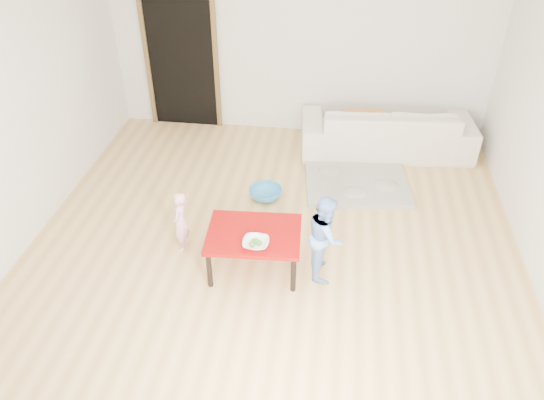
% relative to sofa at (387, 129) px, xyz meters
% --- Properties ---
extents(floor, '(5.00, 5.00, 0.01)m').
position_rel_sofa_xyz_m(floor, '(-1.20, -2.05, -0.32)').
color(floor, tan).
rests_on(floor, ground).
extents(back_wall, '(5.00, 0.02, 2.60)m').
position_rel_sofa_xyz_m(back_wall, '(-1.20, 0.45, 0.98)').
color(back_wall, silver).
rests_on(back_wall, floor).
extents(left_wall, '(0.02, 5.00, 2.60)m').
position_rel_sofa_xyz_m(left_wall, '(-3.70, -2.05, 0.98)').
color(left_wall, silver).
rests_on(left_wall, floor).
extents(doorway, '(1.02, 0.08, 2.11)m').
position_rel_sofa_xyz_m(doorway, '(-2.80, 0.43, 0.70)').
color(doorway, brown).
rests_on(doorway, back_wall).
extents(sofa, '(2.26, 1.06, 0.64)m').
position_rel_sofa_xyz_m(sofa, '(0.00, 0.00, 0.00)').
color(sofa, beige).
rests_on(sofa, floor).
extents(cushion, '(0.53, 0.49, 0.12)m').
position_rel_sofa_xyz_m(cushion, '(-0.28, -0.14, 0.16)').
color(cushion, orange).
rests_on(cushion, sofa).
extents(red_table, '(0.91, 0.71, 0.44)m').
position_rel_sofa_xyz_m(red_table, '(-1.34, -2.50, -0.10)').
color(red_table, '#8A0807').
rests_on(red_table, floor).
extents(bowl, '(0.24, 0.24, 0.06)m').
position_rel_sofa_xyz_m(bowl, '(-1.29, -2.68, 0.15)').
color(bowl, white).
rests_on(bowl, red_table).
extents(broccoli, '(0.12, 0.12, 0.06)m').
position_rel_sofa_xyz_m(broccoli, '(-1.29, -2.68, 0.14)').
color(broccoli, '#2D5919').
rests_on(broccoli, red_table).
extents(child_pink, '(0.16, 0.24, 0.66)m').
position_rel_sofa_xyz_m(child_pink, '(-2.11, -2.30, 0.01)').
color(child_pink, pink).
rests_on(child_pink, floor).
extents(child_blue, '(0.36, 0.45, 0.87)m').
position_rel_sofa_xyz_m(child_blue, '(-0.67, -2.45, 0.11)').
color(child_blue, '#6C98FB').
rests_on(child_blue, floor).
extents(basin, '(0.38, 0.38, 0.12)m').
position_rel_sofa_xyz_m(basin, '(-1.40, -1.31, -0.26)').
color(basin, '#3286BD').
rests_on(basin, floor).
extents(blanket, '(1.32, 1.15, 0.06)m').
position_rel_sofa_xyz_m(blanket, '(-0.36, -0.89, -0.29)').
color(blanket, '#A19C8E').
rests_on(blanket, floor).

